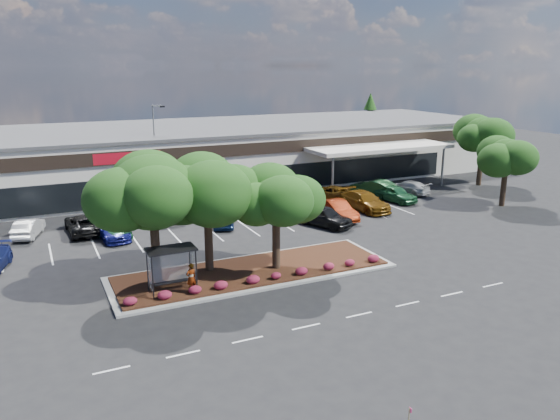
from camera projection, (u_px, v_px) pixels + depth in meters
name	position (u px, v px, depth m)	size (l,w,h in m)	color
ground	(310.00, 290.00, 32.22)	(160.00, 160.00, 0.00)	black
retail_store	(167.00, 155.00, 61.08)	(80.40, 25.20, 6.25)	silver
landscape_island	(253.00, 271.00, 34.86)	(18.00, 6.00, 0.26)	#969792
lane_markings	(243.00, 241.00, 41.27)	(33.12, 20.06, 0.01)	silver
shrub_row	(266.00, 277.00, 32.92)	(17.00, 0.80, 0.50)	maroon
bus_shelter	(171.00, 257.00, 31.11)	(2.75, 1.55, 2.59)	black
island_tree_west	(154.00, 219.00, 31.78)	(7.20, 7.20, 7.89)	#1B3B12
island_tree_mid	(208.00, 214.00, 33.90)	(6.60, 6.60, 7.32)	#1B3B12
island_tree_east	(276.00, 219.00, 34.35)	(5.80, 5.80, 6.50)	#1B3B12
tree_east_near	(505.00, 172.00, 50.86)	(5.60, 5.60, 6.51)	#1B3B12
tree_east_far	(482.00, 151.00, 59.77)	(6.40, 6.40, 7.62)	#1B3B12
conifer_north_east	(370.00, 122.00, 83.56)	(3.96, 3.96, 9.00)	#1B3B12
person_waiting	(191.00, 278.00, 31.08)	(0.64, 0.42, 1.76)	#594C47
light_pole	(156.00, 157.00, 54.36)	(1.43, 0.58, 9.21)	#969792
survey_stake	(409.00, 418.00, 19.43)	(0.07, 0.14, 1.10)	#977F4F
car_1	(111.00, 230.00, 41.72)	(1.91, 4.70, 1.36)	navy
car_2	(109.00, 228.00, 41.91)	(1.86, 4.63, 1.58)	#1D532D
car_4	(224.00, 218.00, 44.99)	(1.65, 4.11, 1.40)	navy
car_5	(324.00, 216.00, 45.00)	(2.00, 4.97, 1.69)	black
car_6	(337.00, 210.00, 46.96)	(1.73, 4.95, 1.63)	maroon
car_7	(364.00, 201.00, 49.97)	(2.36, 5.80, 1.68)	#663E0B
car_8	(395.00, 194.00, 53.07)	(1.88, 4.67, 1.59)	#1C522C
car_9	(28.00, 228.00, 42.22)	(1.50, 4.29, 1.41)	#B7B7B7
car_10	(84.00, 224.00, 43.13)	(2.48, 5.38, 1.49)	black
car_11	(162.00, 208.00, 47.42)	(2.82, 6.12, 1.70)	black
car_12	(220.00, 196.00, 52.43)	(2.55, 5.53, 1.54)	black
car_13	(265.00, 196.00, 52.27)	(1.87, 4.65, 1.58)	silver
car_14	(270.00, 201.00, 50.06)	(2.81, 6.10, 1.70)	maroon
car_15	(330.00, 192.00, 54.03)	(2.30, 4.99, 1.39)	brown
car_16	(374.00, 188.00, 55.23)	(1.81, 5.20, 1.71)	#1D4B26
car_17	(407.00, 187.00, 56.37)	(1.93, 4.74, 1.38)	#B7B7B7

